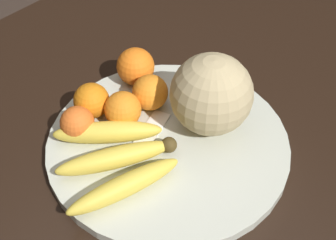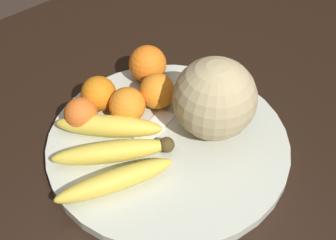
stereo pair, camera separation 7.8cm
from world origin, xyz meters
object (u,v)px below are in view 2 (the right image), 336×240
at_px(kitchen_table, 195,151).
at_px(orange_mid_center, 157,91).
at_px(melon, 217,97).
at_px(fruit_bowl, 168,143).
at_px(orange_front_right, 99,94).
at_px(orange_back_right, 81,114).
at_px(orange_back_left, 127,105).
at_px(orange_front_left, 150,63).
at_px(produce_tag, 154,128).
at_px(banana_bunch, 113,151).

xyz_separation_m(kitchen_table, orange_mid_center, (0.03, -0.07, 0.13)).
bearing_deg(melon, fruit_bowl, -19.43).
relative_size(kitchen_table, orange_front_right, 23.96).
bearing_deg(orange_front_right, orange_back_right, 22.05).
xyz_separation_m(orange_back_left, orange_back_right, (0.07, -0.04, -0.00)).
bearing_deg(fruit_bowl, melon, 160.57).
distance_m(orange_front_right, orange_back_right, 0.06).
relative_size(orange_front_right, orange_back_right, 1.09).
distance_m(fruit_bowl, orange_mid_center, 0.10).
relative_size(orange_front_left, orange_back_left, 1.12).
distance_m(fruit_bowl, orange_back_left, 0.10).
bearing_deg(orange_front_right, orange_front_left, -177.95).
bearing_deg(produce_tag, kitchen_table, 143.51).
height_order(fruit_bowl, orange_front_right, orange_front_right).
relative_size(orange_mid_center, orange_back_left, 1.01).
relative_size(banana_bunch, orange_front_left, 3.26).
xyz_separation_m(kitchen_table, orange_back_left, (0.10, -0.08, 0.13)).
bearing_deg(orange_front_right, kitchen_table, 130.94).
relative_size(orange_front_right, orange_back_left, 0.99).
bearing_deg(banana_bunch, orange_front_right, -84.18).
height_order(orange_front_right, produce_tag, orange_front_right).
bearing_deg(orange_back_right, kitchen_table, 146.07).
relative_size(fruit_bowl, orange_mid_center, 6.35).
distance_m(orange_front_left, orange_mid_center, 0.08).
distance_m(orange_front_left, orange_back_right, 0.18).
xyz_separation_m(orange_front_right, orange_back_right, (0.05, 0.02, -0.00)).
relative_size(melon, banana_bunch, 0.60).
bearing_deg(melon, kitchen_table, -83.19).
height_order(orange_back_right, produce_tag, orange_back_right).
bearing_deg(kitchen_table, orange_back_right, -33.93).
distance_m(banana_bunch, orange_mid_center, 0.15).
bearing_deg(orange_front_left, fruit_bowl, 61.19).
xyz_separation_m(fruit_bowl, orange_back_left, (0.02, -0.09, 0.04)).
xyz_separation_m(orange_front_right, orange_back_left, (-0.02, 0.06, 0.00)).
distance_m(kitchen_table, orange_back_right, 0.24).
bearing_deg(melon, orange_back_right, -41.31).
bearing_deg(orange_front_left, orange_mid_center, 60.77).
xyz_separation_m(orange_mid_center, orange_back_left, (0.06, -0.01, -0.00)).
distance_m(melon, orange_back_left, 0.16).
bearing_deg(orange_mid_center, banana_bunch, 20.85).
distance_m(kitchen_table, orange_mid_center, 0.15).
xyz_separation_m(banana_bunch, orange_front_left, (-0.18, -0.12, 0.02)).
relative_size(melon, orange_front_right, 2.20).
relative_size(kitchen_table, melon, 10.88).
distance_m(fruit_bowl, melon, 0.12).
relative_size(kitchen_table, orange_back_right, 26.09).
relative_size(fruit_bowl, produce_tag, 4.31).
relative_size(fruit_bowl, orange_front_right, 6.49).
bearing_deg(orange_front_right, orange_mid_center, 142.68).
height_order(kitchen_table, orange_mid_center, orange_mid_center).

